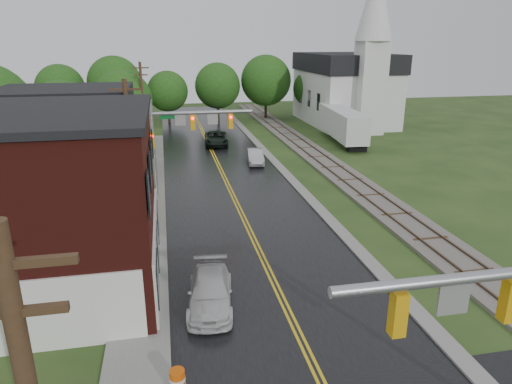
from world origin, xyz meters
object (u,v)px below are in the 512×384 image
object	(u,v)px
suv_dark	(216,139)
pickup_white	(210,292)
traffic_signal_far	(182,130)
utility_pole_b	(131,152)
sedan_silver	(255,157)
construction_barrel	(178,382)
utility_pole_c	(143,104)
tree_left_e	(124,101)
semi_trailer	(342,123)
tree_left_c	(65,114)
church	(348,81)

from	to	relation	value
suv_dark	pickup_white	distance (m)	32.32
traffic_signal_far	utility_pole_b	bearing A→B (deg)	-123.68
sedan_silver	construction_barrel	distance (m)	29.72
sedan_silver	utility_pole_b	bearing A→B (deg)	-121.07
construction_barrel	utility_pole_c	bearing A→B (deg)	93.07
tree_left_e	semi_trailer	world-z (taller)	tree_left_e
tree_left_c	pickup_white	bearing A→B (deg)	-69.24
sedan_silver	construction_barrel	world-z (taller)	sedan_silver
pickup_white	semi_trailer	xyz separation A→B (m)	(18.13, 30.66, 1.55)
church	semi_trailer	distance (m)	12.87
church	sedan_silver	distance (m)	25.28
tree_left_e	sedan_silver	size ratio (longest dim) A/B	2.01
utility_pole_c	church	bearing A→B (deg)	19.97
sedan_silver	tree_left_c	bearing A→B (deg)	171.83
traffic_signal_far	tree_left_c	bearing A→B (deg)	128.82
church	tree_left_e	world-z (taller)	church
utility_pole_b	church	bearing A→B (deg)	49.82
tree_left_e	construction_barrel	bearing A→B (deg)	-84.10
semi_trailer	tree_left_c	bearing A→B (deg)	-174.90
construction_barrel	church	bearing A→B (deg)	62.17
utility_pole_c	pickup_white	world-z (taller)	utility_pole_c
utility_pole_b	tree_left_c	distance (m)	19.24
traffic_signal_far	utility_pole_c	bearing A→B (deg)	101.09
utility_pole_b	semi_trailer	world-z (taller)	utility_pole_b
traffic_signal_far	utility_pole_c	world-z (taller)	utility_pole_c
suv_dark	sedan_silver	bearing A→B (deg)	-67.85
utility_pole_b	traffic_signal_far	bearing A→B (deg)	56.32
pickup_white	construction_barrel	bearing A→B (deg)	-100.77
tree_left_e	sedan_silver	world-z (taller)	tree_left_e
suv_dark	pickup_white	size ratio (longest dim) A/B	1.14
traffic_signal_far	semi_trailer	world-z (taller)	traffic_signal_far
pickup_white	tree_left_c	bearing A→B (deg)	117.57
church	pickup_white	distance (m)	48.19
church	sedan_silver	xyz separation A→B (m)	(-16.50, -18.45, -5.17)
traffic_signal_far	suv_dark	bearing A→B (deg)	75.82
church	construction_barrel	xyz separation A→B (m)	(-24.80, -46.98, -5.38)
utility_pole_b	sedan_silver	size ratio (longest dim) A/B	2.22
traffic_signal_far	construction_barrel	xyz separation A→B (m)	(-1.33, -20.24, -4.52)
traffic_signal_far	construction_barrel	distance (m)	20.78
semi_trailer	tree_left_e	bearing A→B (deg)	171.79
church	sedan_silver	size ratio (longest dim) A/B	4.93
traffic_signal_far	pickup_white	xyz separation A→B (m)	(0.27, -15.19, -4.30)
construction_barrel	traffic_signal_far	bearing A→B (deg)	86.23
utility_pole_c	semi_trailer	xyz separation A→B (m)	(21.73, -1.53, -2.49)
utility_pole_c	tree_left_e	world-z (taller)	utility_pole_c
church	traffic_signal_far	size ratio (longest dim) A/B	2.72
tree_left_c	utility_pole_c	bearing A→B (deg)	30.20
pickup_white	construction_barrel	world-z (taller)	pickup_white
utility_pole_c	sedan_silver	bearing A→B (deg)	-40.22
tree_left_c	suv_dark	distance (m)	15.64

